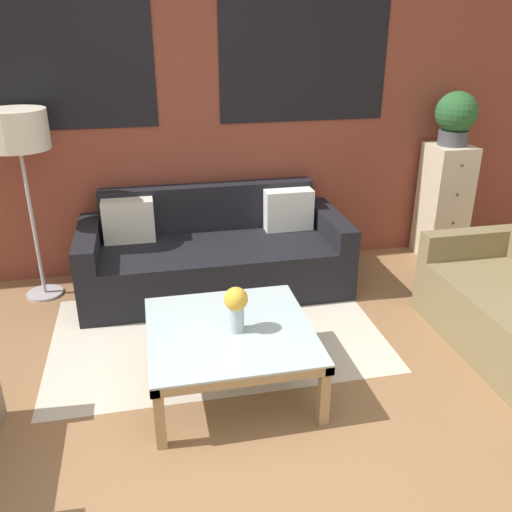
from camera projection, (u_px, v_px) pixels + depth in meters
ground_plane at (248, 458)px, 2.74m from camera, size 16.00×16.00×0.00m
wall_back_brick at (189, 104)px, 4.36m from camera, size 8.40×0.09×2.80m
rug at (217, 333)px, 3.82m from camera, size 2.27×1.43×0.00m
couch_dark at (214, 255)px, 4.40m from camera, size 2.09×0.88×0.78m
coffee_table at (230, 337)px, 3.15m from camera, size 0.95×0.95×0.39m
floor_lamp at (18, 136)px, 3.86m from camera, size 0.44×0.44×1.46m
drawer_cabinet at (443, 202)px, 4.89m from camera, size 0.35×0.41×1.04m
potted_plant at (456, 116)px, 4.59m from camera, size 0.35×0.35×0.45m
flower_vase at (236, 306)px, 3.05m from camera, size 0.14×0.14×0.27m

